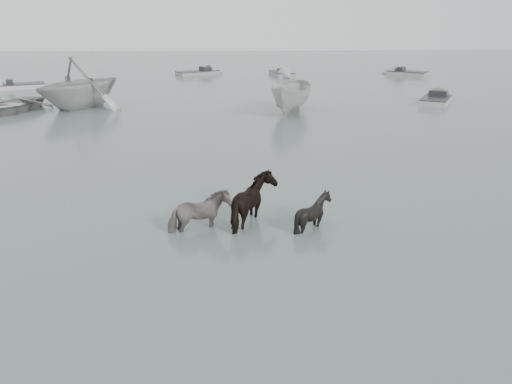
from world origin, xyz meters
TOP-DOWN VIEW (x-y plane):
  - ground at (0.00, 0.00)m, footprint 140.00×140.00m
  - pony_pinto at (-0.29, 0.09)m, footprint 1.85×1.41m
  - pony_dark at (1.23, 0.51)m, footprint 1.44×1.67m
  - pony_black at (2.80, 0.12)m, footprint 1.18×1.05m
  - rowboat_lead at (-12.62, 18.08)m, footprint 4.49×5.56m
  - rowboat_trail at (-8.77, 19.21)m, footprint 7.81×8.07m
  - boat_small at (4.15, 17.03)m, footprint 3.52×5.41m
  - skiff_port at (13.97, 19.80)m, footprint 3.69×4.82m
  - skiff_outer at (-16.06, 27.96)m, footprint 5.37×3.44m
  - skiff_mid at (5.33, 35.63)m, footprint 2.48×5.10m
  - skiff_star at (17.37, 35.51)m, footprint 5.03×4.27m
  - skiff_far at (-2.66, 36.70)m, footprint 5.60×4.32m

SIDE VIEW (x-z plane):
  - ground at x=0.00m, z-range 0.00..0.00m
  - skiff_port at x=13.97m, z-range 0.00..0.75m
  - skiff_outer at x=-16.06m, z-range 0.00..0.75m
  - skiff_mid at x=5.33m, z-range 0.00..0.75m
  - skiff_star at x=17.37m, z-range 0.00..0.75m
  - skiff_far at x=-2.66m, z-range 0.00..0.75m
  - rowboat_lead at x=-12.62m, z-range 0.00..1.02m
  - pony_black at x=2.80m, z-range 0.00..1.28m
  - pony_pinto at x=-0.29m, z-range 0.00..1.43m
  - pony_dark at x=1.23m, z-range 0.00..1.66m
  - boat_small at x=4.15m, z-range 0.00..1.96m
  - rowboat_trail at x=-8.77m, z-range 0.00..3.25m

